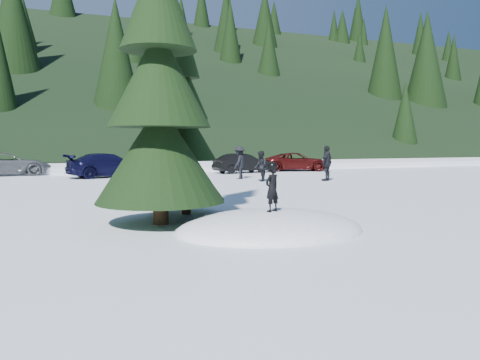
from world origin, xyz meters
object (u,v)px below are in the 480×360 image
object	(u,v)px
spruce_short	(185,140)
adult_1	(327,163)
adult_0	(261,166)
spruce_tall	(159,90)
car_6	(297,162)
adult_2	(239,163)
car_4	(167,163)
child_skier	(272,188)
car_5	(242,163)
car_3	(109,165)
car_2	(7,164)

from	to	relation	value
spruce_short	adult_1	xyz separation A→B (m)	(9.89, 8.71, -1.16)
adult_0	adult_1	bearing A→B (deg)	88.61
adult_1	spruce_tall	bearing A→B (deg)	5.91
spruce_tall	adult_0	xyz separation A→B (m)	(7.44, 11.03, -2.51)
adult_1	car_6	size ratio (longest dim) A/B	0.40
adult_2	car_4	distance (m)	7.80
adult_0	spruce_short	bearing A→B (deg)	-20.24
child_skier	car_6	xyz separation A→B (m)	(11.43, 20.66, -0.35)
adult_1	car_5	xyz separation A→B (m)	(-1.86, 7.80, -0.29)
child_skier	car_4	world-z (taller)	child_skier
spruce_short	adult_0	bearing A→B (deg)	56.21
spruce_short	adult_2	bearing A→B (deg)	62.70
adult_1	adult_2	distance (m)	4.85
adult_0	car_3	bearing A→B (deg)	-115.71
spruce_short	car_3	xyz separation A→B (m)	(-0.76, 15.52, -1.39)
child_skier	adult_1	world-z (taller)	adult_1
car_6	adult_0	bearing A→B (deg)	157.86
child_skier	adult_1	size ratio (longest dim) A/B	0.56
adult_0	car_3	distance (m)	9.31
adult_1	car_5	bearing A→B (deg)	-113.54
car_3	car_4	world-z (taller)	car_3
spruce_short	adult_0	size ratio (longest dim) A/B	3.33
spruce_short	car_3	bearing A→B (deg)	92.82
adult_1	car_4	distance (m)	12.12
adult_2	adult_0	bearing A→B (deg)	54.93
child_skier	car_4	distance (m)	22.44
child_skier	car_4	size ratio (longest dim) A/B	0.28
spruce_tall	car_5	xyz separation A→B (m)	(9.02, 17.91, -2.67)
spruce_tall	adult_2	xyz separation A→B (m)	(6.98, 12.99, -2.39)
spruce_tall	car_2	xyz separation A→B (m)	(-5.56, 20.63, -2.61)
car_4	car_5	xyz separation A→B (m)	(4.65, -2.43, 0.01)
car_4	car_6	bearing A→B (deg)	-118.03
child_skier	adult_2	world-z (taller)	adult_2
car_3	car_6	world-z (taller)	car_3
car_3	car_6	size ratio (longest dim) A/B	1.03
adult_2	car_4	size ratio (longest dim) A/B	0.49
child_skier	adult_1	xyz separation A→B (m)	(8.74, 12.10, -0.06)
spruce_short	child_skier	size ratio (longest dim) A/B	5.09
car_2	car_6	distance (m)	19.24
car_6	adult_1	bearing A→B (deg)	179.15
adult_0	car_2	distance (m)	16.16
adult_1	adult_2	size ratio (longest dim) A/B	1.02
spruce_tall	adult_2	size ratio (longest dim) A/B	4.64
car_3	car_4	bearing A→B (deg)	-62.91
child_skier	spruce_short	bearing A→B (deg)	-94.74
car_3	car_6	xyz separation A→B (m)	(13.35, 1.75, -0.05)
adult_0	car_6	distance (m)	9.80
car_3	spruce_short	bearing A→B (deg)	170.39
car_5	spruce_short	bearing A→B (deg)	142.93
car_6	adult_2	bearing A→B (deg)	147.35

